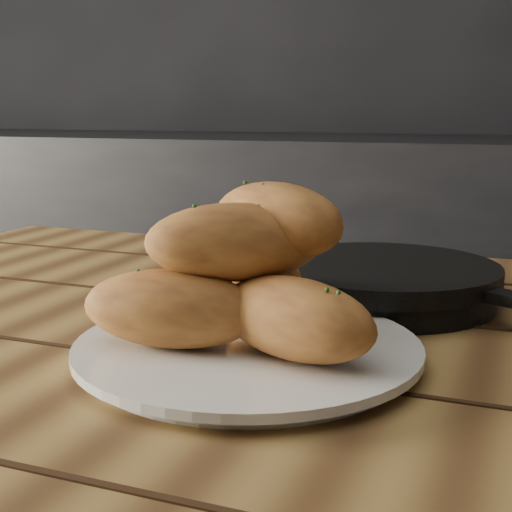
# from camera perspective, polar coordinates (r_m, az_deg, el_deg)

# --- Properties ---
(counter) EXTENTS (2.80, 0.60, 0.90)m
(counter) POSITION_cam_1_polar(r_m,az_deg,el_deg) (1.99, -4.05, -3.42)
(counter) COLOR black
(counter) RESTS_ON ground
(table) EXTENTS (1.47, 0.93, 0.75)m
(table) POSITION_cam_1_polar(r_m,az_deg,el_deg) (0.71, 7.98, -14.51)
(table) COLOR olive
(table) RESTS_ON ground
(plate) EXTENTS (0.30, 0.30, 0.02)m
(plate) POSITION_cam_1_polar(r_m,az_deg,el_deg) (0.62, -0.67, -7.59)
(plate) COLOR white
(plate) RESTS_ON table
(bread_rolls) EXTENTS (0.27, 0.22, 0.14)m
(bread_rolls) POSITION_cam_1_polar(r_m,az_deg,el_deg) (0.61, -0.71, -1.62)
(bread_rolls) COLOR #CA8338
(bread_rolls) RESTS_ON plate
(skillet) EXTENTS (0.38, 0.26, 0.05)m
(skillet) POSITION_cam_1_polar(r_m,az_deg,el_deg) (0.82, 10.24, -2.06)
(skillet) COLOR black
(skillet) RESTS_ON table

